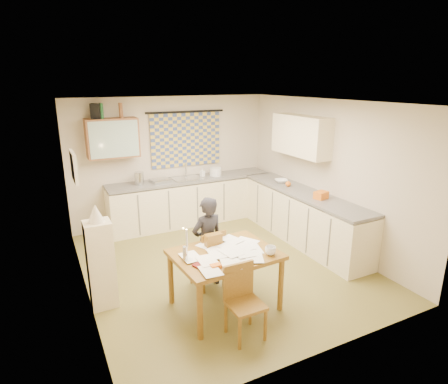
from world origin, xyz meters
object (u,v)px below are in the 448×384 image
stove (350,241)px  person (207,242)px  counter_back (192,201)px  shelf_stand (101,265)px  dining_table (225,279)px  chair_far (208,268)px  counter_right (302,217)px

stove → person: (-2.14, 0.51, 0.21)m
counter_back → shelf_stand: 3.09m
stove → dining_table: bearing=-178.4°
dining_table → person: bearing=84.5°
counter_back → shelf_stand: bearing=-133.4°
stove → dining_table: 2.16m
chair_far → shelf_stand: shelf_stand is taller
chair_far → person: bearing=-115.2°
person → shelf_stand: bearing=-14.3°
counter_right → shelf_stand: 3.58m
shelf_stand → person: bearing=-6.0°
dining_table → shelf_stand: 1.57m
counter_back → dining_table: (-0.74, -2.97, -0.07)m
stove → counter_back: bearing=116.0°
counter_right → dining_table: (-2.16, -1.22, -0.07)m
dining_table → counter_back: bearing=72.3°
shelf_stand → stove: bearing=-10.5°
stove → shelf_stand: 3.60m
chair_far → counter_back: bearing=-116.1°
counter_back → stove: 3.23m
person → shelf_stand: size_ratio=1.14×
dining_table → shelf_stand: size_ratio=1.14×
counter_right → chair_far: counter_right is taller
counter_right → dining_table: counter_right is taller
dining_table → stove: bearing=-2.0°
counter_right → dining_table: bearing=-150.6°
counter_right → dining_table: 2.48m
counter_back → chair_far: size_ratio=3.88×
counter_back → counter_right: (1.42, -1.75, -0.00)m
counter_back → dining_table: 3.06m
counter_right → stove: size_ratio=3.30×
counter_back → person: bearing=-106.8°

